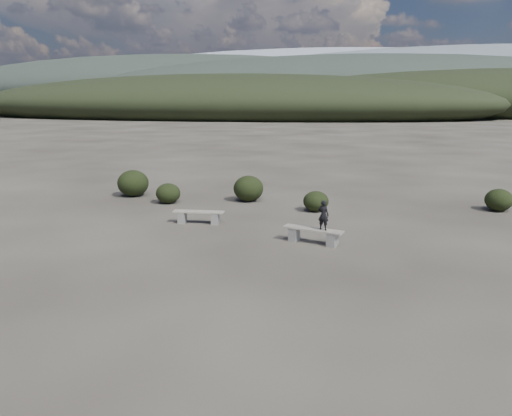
# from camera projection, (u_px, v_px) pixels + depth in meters

# --- Properties ---
(ground) EXTENTS (1200.00, 1200.00, 0.00)m
(ground) POSITION_uv_depth(u_px,v_px,m) (237.00, 286.00, 11.74)
(ground) COLOR #312C26
(ground) RESTS_ON ground
(bench_left) EXTENTS (1.80, 0.50, 0.45)m
(bench_left) POSITION_uv_depth(u_px,v_px,m) (199.00, 216.00, 17.43)
(bench_left) COLOR gray
(bench_left) RESTS_ON ground
(bench_right) EXTENTS (1.89, 0.90, 0.46)m
(bench_right) POSITION_uv_depth(u_px,v_px,m) (313.00, 234.00, 15.08)
(bench_right) COLOR gray
(bench_right) RESTS_ON ground
(seated_person) EXTENTS (0.38, 0.31, 0.90)m
(seated_person) POSITION_uv_depth(u_px,v_px,m) (323.00, 215.00, 14.79)
(seated_person) COLOR black
(seated_person) RESTS_ON bench_right
(shrub_a) EXTENTS (1.02, 1.02, 0.83)m
(shrub_a) POSITION_uv_depth(u_px,v_px,m) (168.00, 193.00, 20.71)
(shrub_a) COLOR black
(shrub_a) RESTS_ON ground
(shrub_b) EXTENTS (1.27, 1.27, 1.09)m
(shrub_b) POSITION_uv_depth(u_px,v_px,m) (248.00, 188.00, 21.09)
(shrub_b) COLOR black
(shrub_b) RESTS_ON ground
(shrub_c) EXTENTS (0.98, 0.98, 0.79)m
(shrub_c) POSITION_uv_depth(u_px,v_px,m) (316.00, 201.00, 19.25)
(shrub_c) COLOR black
(shrub_c) RESTS_ON ground
(shrub_e) EXTENTS (1.04, 1.04, 0.87)m
(shrub_e) POSITION_uv_depth(u_px,v_px,m) (499.00, 200.00, 19.30)
(shrub_e) COLOR black
(shrub_e) RESTS_ON ground
(shrub_f) EXTENTS (1.37, 1.37, 1.16)m
(shrub_f) POSITION_uv_depth(u_px,v_px,m) (133.00, 183.00, 22.13)
(shrub_f) COLOR black
(shrub_f) RESTS_ON ground
(mountain_ridges) EXTENTS (500.00, 400.00, 56.00)m
(mountain_ridges) POSITION_uv_depth(u_px,v_px,m) (346.00, 86.00, 334.82)
(mountain_ridges) COLOR black
(mountain_ridges) RESTS_ON ground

